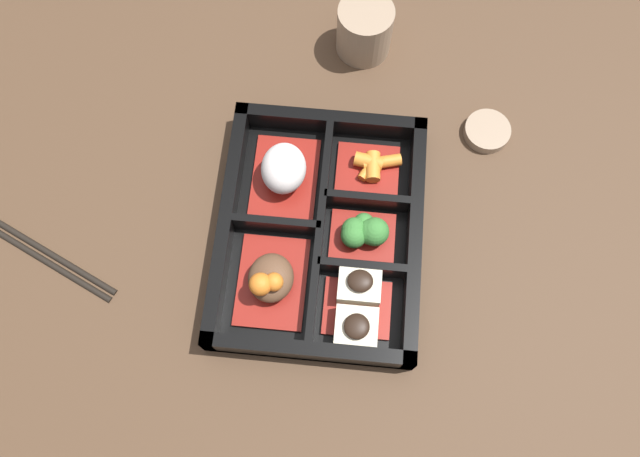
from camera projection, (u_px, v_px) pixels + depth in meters
name	position (u px, v px, depth m)	size (l,w,h in m)	color
ground_plane	(320.00, 236.00, 0.68)	(3.00, 3.00, 0.00)	#4C3523
bento_base	(320.00, 235.00, 0.67)	(0.27, 0.21, 0.01)	black
bento_rim	(322.00, 231.00, 0.66)	(0.27, 0.21, 0.04)	black
bowl_stew	(270.00, 280.00, 0.63)	(0.10, 0.07, 0.05)	maroon
bowl_rice	(284.00, 171.00, 0.67)	(0.10, 0.07, 0.05)	maroon
bowl_tofu	(358.00, 307.00, 0.63)	(0.09, 0.07, 0.04)	maroon
bowl_greens	(364.00, 231.00, 0.65)	(0.05, 0.07, 0.04)	maroon
bowl_carrots	(371.00, 167.00, 0.69)	(0.06, 0.07, 0.02)	maroon
tea_cup	(365.00, 29.00, 0.73)	(0.07, 0.07, 0.06)	gray
chopsticks	(27.00, 245.00, 0.67)	(0.11, 0.21, 0.01)	black
sauce_dish	(487.00, 131.00, 0.71)	(0.05, 0.05, 0.01)	gray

